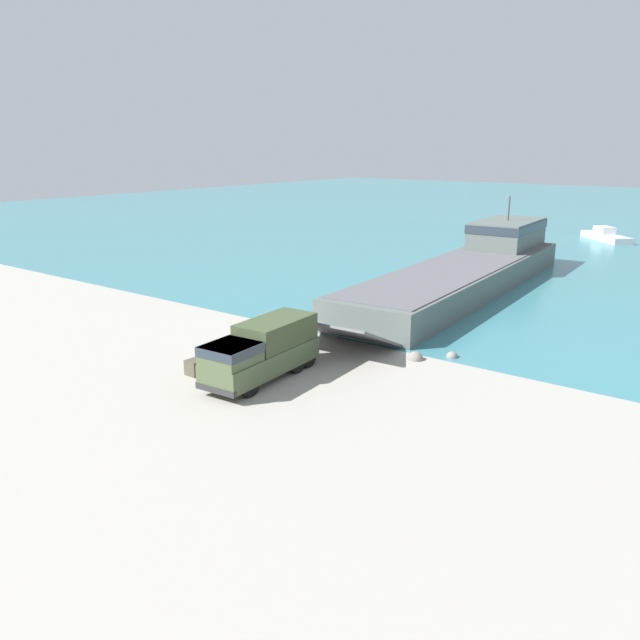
{
  "coord_description": "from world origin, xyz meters",
  "views": [
    {
      "loc": [
        23.45,
        -28.38,
        12.31
      ],
      "look_at": [
        1.49,
        0.99,
        2.04
      ],
      "focal_mm": 35.0,
      "sensor_mm": 36.0,
      "label": 1
    }
  ],
  "objects_px": {
    "landing_craft": "(472,266)",
    "military_truck": "(262,350)",
    "moored_boat_c": "(515,239)",
    "moored_boat_a": "(606,236)",
    "cargo_crate": "(196,367)",
    "soldier_on_ramp": "(238,348)"
  },
  "relations": [
    {
      "from": "moored_boat_c",
      "to": "moored_boat_a",
      "type": "bearing_deg",
      "value": -0.93
    },
    {
      "from": "soldier_on_ramp",
      "to": "moored_boat_a",
      "type": "relative_size",
      "value": 0.22
    },
    {
      "from": "landing_craft",
      "to": "moored_boat_a",
      "type": "height_order",
      "value": "landing_craft"
    },
    {
      "from": "soldier_on_ramp",
      "to": "military_truck",
      "type": "bearing_deg",
      "value": -128.44
    },
    {
      "from": "landing_craft",
      "to": "moored_boat_a",
      "type": "relative_size",
      "value": 4.8
    },
    {
      "from": "moored_boat_a",
      "to": "cargo_crate",
      "type": "height_order",
      "value": "moored_boat_a"
    },
    {
      "from": "military_truck",
      "to": "cargo_crate",
      "type": "distance_m",
      "value": 4.01
    },
    {
      "from": "moored_boat_c",
      "to": "soldier_on_ramp",
      "type": "bearing_deg",
      "value": -139.73
    },
    {
      "from": "cargo_crate",
      "to": "moored_boat_a",
      "type": "bearing_deg",
      "value": 85.13
    },
    {
      "from": "soldier_on_ramp",
      "to": "moored_boat_c",
      "type": "distance_m",
      "value": 54.74
    },
    {
      "from": "landing_craft",
      "to": "moored_boat_c",
      "type": "xyz_separation_m",
      "value": [
        -5.49,
        26.22,
        -1.03
      ]
    },
    {
      "from": "moored_boat_a",
      "to": "landing_craft",
      "type": "bearing_deg",
      "value": 43.42
    },
    {
      "from": "landing_craft",
      "to": "cargo_crate",
      "type": "distance_m",
      "value": 31.04
    },
    {
      "from": "moored_boat_a",
      "to": "cargo_crate",
      "type": "relative_size",
      "value": 8.19
    },
    {
      "from": "moored_boat_c",
      "to": "military_truck",
      "type": "bearing_deg",
      "value": -137.18
    },
    {
      "from": "military_truck",
      "to": "moored_boat_a",
      "type": "xyz_separation_m",
      "value": [
        2.4,
        66.44,
        -1.04
      ]
    },
    {
      "from": "landing_craft",
      "to": "cargo_crate",
      "type": "relative_size",
      "value": 39.36
    },
    {
      "from": "cargo_crate",
      "to": "military_truck",
      "type": "bearing_deg",
      "value": 26.89
    },
    {
      "from": "soldier_on_ramp",
      "to": "moored_boat_c",
      "type": "bearing_deg",
      "value": -18.22
    },
    {
      "from": "moored_boat_a",
      "to": "cargo_crate",
      "type": "xyz_separation_m",
      "value": [
        -5.81,
        -68.17,
        -0.17
      ]
    },
    {
      "from": "landing_craft",
      "to": "military_truck",
      "type": "bearing_deg",
      "value": -91.8
    },
    {
      "from": "moored_boat_a",
      "to": "cargo_crate",
      "type": "distance_m",
      "value": 68.42
    }
  ]
}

